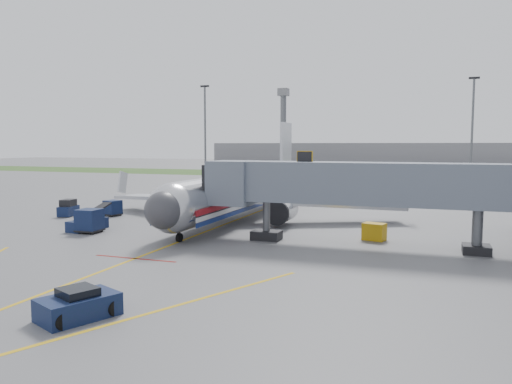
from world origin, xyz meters
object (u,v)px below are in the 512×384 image
(pushback_tug, at_px, (78,305))
(belt_loader, at_px, (88,224))
(airliner, at_px, (242,192))
(baggage_tug, at_px, (68,209))
(ramp_worker, at_px, (187,217))

(pushback_tug, distance_m, belt_loader, 23.15)
(airliner, height_order, pushback_tug, airliner)
(baggage_tug, distance_m, ramp_worker, 14.46)
(pushback_tug, relative_size, ramp_worker, 2.45)
(airliner, distance_m, baggage_tug, 18.18)
(airliner, distance_m, belt_loader, 15.16)
(pushback_tug, bearing_deg, airliner, 97.68)
(belt_loader, bearing_deg, baggage_tug, 139.51)
(airliner, relative_size, belt_loader, 7.86)
(pushback_tug, height_order, baggage_tug, baggage_tug)
(baggage_tug, xyz_separation_m, ramp_worker, (14.41, -1.25, -0.01))
(airliner, bearing_deg, pushback_tug, -82.32)
(pushback_tug, distance_m, ramp_worker, 24.54)
(pushback_tug, bearing_deg, belt_loader, 127.19)
(pushback_tug, relative_size, belt_loader, 0.81)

